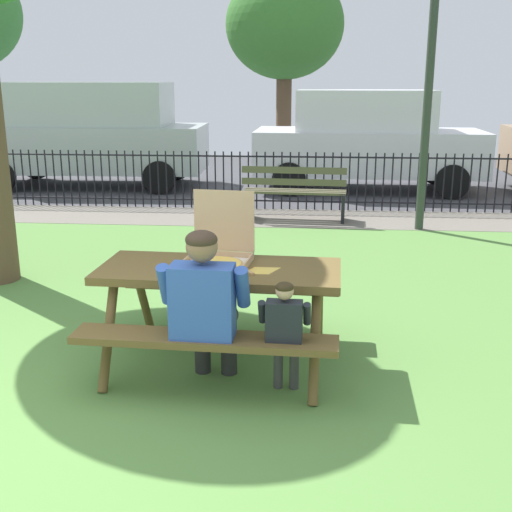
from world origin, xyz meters
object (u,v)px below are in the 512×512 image
adult_at_table (206,304)px  lamp_post_walkway (433,30)px  parked_car_center (367,139)px  pizza_slice_on_table (259,270)px  parked_car_left (91,132)px  picnic_table_foreground (220,289)px  pizza_box_open (219,251)px  child_at_table (285,328)px  park_bench_center (294,194)px  far_tree_midleft (285,26)px

adult_at_table → lamp_post_walkway: bearing=66.4°
parked_car_center → pizza_slice_on_table: bearing=-99.9°
parked_car_left → pizza_slice_on_table: bearing=-63.7°
pizza_slice_on_table → lamp_post_walkway: (1.97, 4.85, 2.00)m
picnic_table_foreground → pizza_box_open: (-0.02, 0.10, 0.27)m
picnic_table_foreground → child_at_table: size_ratio=2.15×
pizza_box_open → parked_car_left: 8.97m
adult_at_table → park_bench_center: size_ratio=0.73×
pizza_slice_on_table → pizza_box_open: bearing=152.2°
adult_at_table → far_tree_midleft: far_tree_midleft is taller
pizza_slice_on_table → far_tree_midleft: (-0.49, 15.53, 2.90)m
pizza_box_open → child_at_table: size_ratio=0.64×
pizza_box_open → adult_at_table: pizza_box_open is taller
child_at_table → lamp_post_walkway: bearing=71.7°
lamp_post_walkway → picnic_table_foreground: bearing=-115.5°
parked_car_left → far_tree_midleft: (3.61, 7.22, 2.58)m
pizza_box_open → adult_at_table: (-0.01, -0.60, -0.21)m
far_tree_midleft → parked_car_center: bearing=-74.9°
pizza_slice_on_table → picnic_table_foreground: bearing=166.9°
parked_car_left → adult_at_table: bearing=-66.6°
picnic_table_foreground → pizza_box_open: 0.29m
picnic_table_foreground → child_at_table: bearing=-46.9°
park_bench_center → lamp_post_walkway: 3.04m
park_bench_center → pizza_box_open: bearing=-94.9°
adult_at_table → park_bench_center: adult_at_table is taller
parked_car_left → parked_car_center: (5.56, 0.00, -0.09)m
adult_at_table → child_at_table: size_ratio=1.37×
adult_at_table → child_at_table: 0.56m
pizza_slice_on_table → parked_car_left: parked_car_left is taller
lamp_post_walkway → adult_at_table: bearing=-113.6°
adult_at_table → parked_car_left: 9.52m
park_bench_center → far_tree_midleft: (-0.61, 10.20, 3.27)m
pizza_slice_on_table → parked_car_center: (1.45, 8.30, 0.23)m
picnic_table_foreground → parked_car_left: size_ratio=0.40×
parked_car_center → far_tree_midleft: (-1.94, 7.22, 2.68)m
pizza_slice_on_table → lamp_post_walkway: size_ratio=0.06×
park_bench_center → picnic_table_foreground: bearing=-94.6°
picnic_table_foreground → parked_car_center: 8.43m
pizza_slice_on_table → parked_car_center: size_ratio=0.07×
parked_car_left → picnic_table_foreground: bearing=-65.2°
lamp_post_walkway → parked_car_left: lamp_post_walkway is taller
parked_car_left → child_at_table: bearing=-63.8°
park_bench_center → far_tree_midleft: 10.73m
park_bench_center → child_at_table: bearing=-89.1°
parked_car_left → far_tree_midleft: bearing=63.4°
picnic_table_foreground → adult_at_table: adult_at_table is taller
pizza_slice_on_table → parked_car_center: 8.43m
picnic_table_foreground → adult_at_table: (-0.02, -0.50, 0.06)m
park_bench_center → parked_car_left: bearing=144.8°
picnic_table_foreground → park_bench_center: 5.28m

